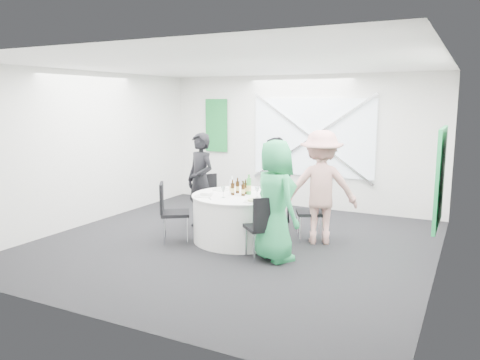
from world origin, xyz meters
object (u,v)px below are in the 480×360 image
at_px(chair_back, 276,192).
at_px(person_man_back_left, 201,181).
at_px(chair_front_right, 264,223).
at_px(person_man_back, 274,182).
at_px(green_water_bottle, 249,186).
at_px(person_woman_pink, 321,187).
at_px(clear_water_bottle, 232,187).
at_px(banquet_table, 240,217).
at_px(chair_back_left, 210,195).
at_px(person_woman_green, 275,201).
at_px(chair_front_left, 170,208).
at_px(chair_back_right, 316,207).

height_order(chair_back, person_man_back_left, person_man_back_left).
xyz_separation_m(chair_front_right, person_man_back_left, (-1.73, 1.11, 0.30)).
height_order(chair_back, chair_front_right, chair_back).
relative_size(person_man_back, green_water_bottle, 4.94).
distance_m(person_woman_pink, clear_water_bottle, 1.43).
height_order(banquet_table, chair_front_right, chair_front_right).
xyz_separation_m(chair_back_left, green_water_bottle, (1.09, -0.59, 0.35)).
bearing_deg(person_woman_pink, person_woman_green, 52.26).
bearing_deg(person_man_back_left, green_water_bottle, 5.86).
bearing_deg(chair_front_left, chair_back_right, -93.82).
xyz_separation_m(person_woman_pink, clear_water_bottle, (-1.35, -0.47, -0.03)).
xyz_separation_m(chair_back_right, person_woman_pink, (0.10, -0.08, 0.34)).
bearing_deg(green_water_bottle, person_woman_pink, 19.08).
relative_size(banquet_table, chair_back_right, 1.63).
bearing_deg(banquet_table, person_man_back, 84.36).
distance_m(banquet_table, chair_back_left, 1.19).
bearing_deg(clear_water_bottle, person_woman_pink, 19.07).
distance_m(banquet_table, chair_back_right, 1.25).
distance_m(chair_back_left, person_woman_green, 2.28).
distance_m(person_woman_green, green_water_bottle, 1.03).
bearing_deg(banquet_table, green_water_bottle, 32.90).
bearing_deg(chair_front_left, clear_water_bottle, -86.21).
distance_m(banquet_table, chair_back, 1.24).
relative_size(chair_back_left, person_woman_pink, 0.51).
distance_m(chair_back_left, green_water_bottle, 1.29).
distance_m(chair_back_left, clear_water_bottle, 1.12).
distance_m(chair_back_right, chair_front_left, 2.36).
distance_m(green_water_bottle, clear_water_bottle, 0.28).
height_order(chair_back_right, clear_water_bottle, clear_water_bottle).
bearing_deg(person_woman_pink, chair_front_left, 5.88).
height_order(banquet_table, chair_back, chair_back).
bearing_deg(green_water_bottle, person_man_back_left, 164.39).
distance_m(chair_front_left, person_woman_green, 1.85).
xyz_separation_m(banquet_table, chair_front_right, (0.74, -0.72, 0.17)).
xyz_separation_m(chair_front_right, chair_front_left, (-1.69, 0.10, 0.02)).
relative_size(chair_back, person_man_back, 0.62).
relative_size(banquet_table, green_water_bottle, 4.78).
bearing_deg(chair_back_left, chair_front_right, -94.44).
bearing_deg(chair_back_right, person_man_back, -146.99).
xyz_separation_m(person_woman_pink, person_woman_green, (-0.33, -1.08, -0.04)).
height_order(banquet_table, clear_water_bottle, clear_water_bottle).
distance_m(chair_front_left, person_man_back_left, 1.05).
relative_size(chair_back_right, clear_water_bottle, 3.28).
xyz_separation_m(chair_back, person_woman_green, (0.75, -1.84, 0.27)).
xyz_separation_m(chair_front_left, clear_water_bottle, (0.81, 0.61, 0.30)).
height_order(chair_back_left, green_water_bottle, green_water_bottle).
bearing_deg(chair_front_left, person_man_back, -64.28).
distance_m(chair_back, chair_front_right, 2.03).
distance_m(banquet_table, person_man_back_left, 1.16).
relative_size(chair_back_left, person_man_back_left, 0.54).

